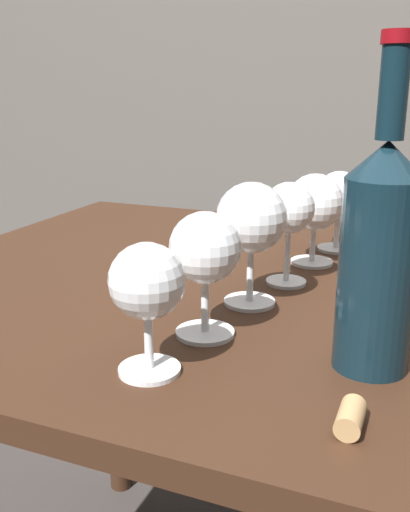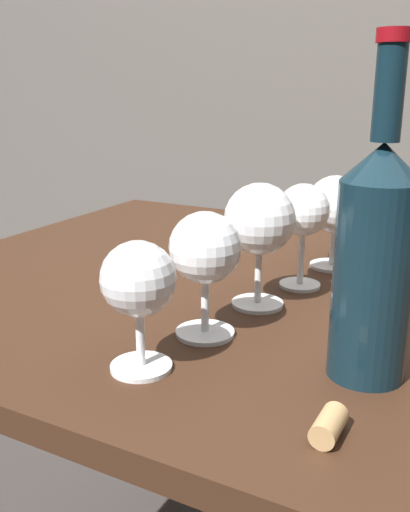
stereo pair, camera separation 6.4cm
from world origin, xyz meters
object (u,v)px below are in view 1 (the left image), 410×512
Objects in this scene: wine_glass_white at (289,211)px; wine_glass_rose at (251,220)px; wine_glass_cabernet at (339,196)px; cork at (350,418)px; wine_bottle at (379,252)px; wine_glass_chardonnay at (147,283)px; wine_glass_amber at (315,204)px; wine_glass_port at (205,252)px.

wine_glass_rose is at bearing -104.33° from wine_glass_white.
wine_glass_cabernet is at bearing 80.06° from wine_glass_white.
wine_bottle is at bearing 89.70° from cork.
wine_glass_chardonnay is 0.93× the size of wine_glass_amber.
wine_glass_port is 0.21m from wine_glass_white.
wine_glass_cabernet reaches higher than cork.
cork is (-0.00, -0.12, -0.11)m from wine_bottle.
cork is at bearing -35.28° from wine_glass_port.
wine_glass_white reaches higher than wine_glass_amber.
wine_glass_rose is 1.11× the size of wine_glass_amber.
wine_glass_rose is 0.10m from wine_glass_white.
wine_glass_white is at bearing -97.12° from wine_glass_amber.
wine_glass_rose is 1.09× the size of wine_glass_white.
wine_glass_rose is at bearing 81.30° from wine_glass_port.
wine_glass_rose is 0.30m from wine_glass_cabernet.
cork is (0.11, -0.54, -0.08)m from wine_glass_cabernet.
wine_glass_port reaches higher than cork.
wine_glass_chardonnay is 0.98× the size of wine_glass_cabernet.
wine_bottle is (0.20, 0.10, 0.03)m from wine_glass_chardonnay.
wine_glass_white is 0.46× the size of wine_bottle.
wine_glass_white is 1.08× the size of wine_glass_cabernet.
wine_glass_amber is at bearing 80.13° from wine_glass_port.
wine_glass_white is 3.51× the size of cork.
wine_bottle reaches higher than wine_glass_white.
wine_glass_white is at bearing 79.23° from wine_glass_chardonnay.
wine_glass_port is 0.11m from wine_glass_rose.
wine_glass_amber is 1.05× the size of wine_glass_cabernet.
wine_glass_amber is (0.06, 0.32, -0.00)m from wine_glass_port.
cork is at bearing -90.30° from wine_bottle.
wine_glass_amber is at bearing 111.58° from wine_bottle.
cork is at bearing -7.41° from wine_glass_chardonnay.
wine_glass_amber is 0.45× the size of wine_bottle.
cork is at bearing -67.17° from wine_glass_white.
wine_glass_port is 1.05× the size of wine_glass_cabernet.
wine_bottle reaches higher than wine_glass_chardonnay.
wine_bottle is (0.18, -0.01, 0.02)m from wine_glass_port.
wine_bottle is 7.66× the size of cork.
wine_glass_amber reaches higher than wine_glass_cabernet.
wine_glass_amber is at bearing 82.88° from wine_glass_white.
wine_glass_white is at bearing 112.83° from cork.
wine_glass_chardonnay is at bearing -99.82° from wine_glass_amber.
wine_glass_rose is 0.21m from wine_glass_amber.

